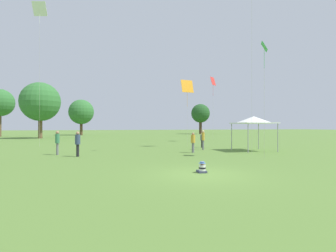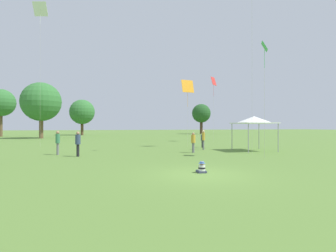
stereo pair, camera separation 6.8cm
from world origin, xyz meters
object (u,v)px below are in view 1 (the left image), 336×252
(person_standing_0, at_px, (78,142))
(distant_tree_0, at_px, (40,102))
(person_standing_5, at_px, (57,140))
(distant_tree_3, at_px, (81,112))
(person_standing_2, at_px, (202,139))
(person_standing_4, at_px, (203,138))
(kite_0, at_px, (187,87))
(seated_toddler, at_px, (202,168))
(kite_3, at_px, (213,82))
(kite_2, at_px, (264,52))
(kite_1, at_px, (40,12))
(distant_tree_1, at_px, (0,103))
(distant_tree_2, at_px, (200,114))
(person_standing_3, at_px, (193,141))
(canopy_tent, at_px, (254,120))

(person_standing_0, distance_m, distant_tree_0, 33.60)
(person_standing_5, height_order, distant_tree_3, distant_tree_3)
(person_standing_2, xyz_separation_m, distant_tree_0, (-19.87, 27.33, 5.75))
(person_standing_4, height_order, kite_0, kite_0)
(seated_toddler, bearing_deg, kite_3, 67.60)
(seated_toddler, distance_m, kite_2, 10.61)
(kite_3, bearing_deg, kite_1, -165.94)
(kite_0, bearing_deg, person_standing_2, -10.55)
(person_standing_5, distance_m, distant_tree_1, 45.39)
(person_standing_2, xyz_separation_m, kite_2, (0.61, -9.30, 6.52))
(person_standing_0, bearing_deg, distant_tree_2, 64.19)
(kite_2, xyz_separation_m, distant_tree_0, (-20.48, 36.63, -0.77))
(distant_tree_0, xyz_separation_m, distant_tree_2, (39.17, 17.43, -0.77))
(person_standing_3, bearing_deg, kite_3, 63.45)
(seated_toddler, xyz_separation_m, person_standing_3, (3.12, 8.91, 0.78))
(person_standing_4, relative_size, kite_3, 0.20)
(person_standing_3, bearing_deg, kite_2, -48.40)
(seated_toddler, xyz_separation_m, kite_2, (6.57, 4.19, 7.20))
(seated_toddler, height_order, distant_tree_3, distant_tree_3)
(kite_3, relative_size, distant_tree_3, 1.04)
(person_standing_4, distance_m, distant_tree_3, 48.04)
(person_standing_2, distance_m, kite_0, 5.74)
(distant_tree_0, bearing_deg, distant_tree_2, 23.99)
(kite_1, bearing_deg, canopy_tent, -147.72)
(person_standing_2, relative_size, kite_0, 0.21)
(seated_toddler, height_order, person_standing_5, person_standing_5)
(kite_3, height_order, distant_tree_2, kite_3)
(person_standing_4, bearing_deg, distant_tree_0, 7.47)
(kite_3, bearing_deg, person_standing_4, -114.27)
(seated_toddler, distance_m, person_standing_5, 12.77)
(seated_toddler, relative_size, person_standing_0, 0.30)
(person_standing_5, relative_size, kite_3, 0.20)
(person_standing_5, height_order, distant_tree_2, distant_tree_2)
(canopy_tent, height_order, kite_3, kite_3)
(person_standing_0, relative_size, kite_3, 0.20)
(person_standing_5, distance_m, distant_tree_2, 58.30)
(person_standing_2, height_order, distant_tree_0, distant_tree_0)
(kite_3, bearing_deg, distant_tree_1, 145.94)
(distant_tree_0, height_order, distant_tree_1, distant_tree_0)
(kite_3, bearing_deg, distant_tree_0, 150.41)
(kite_0, relative_size, distant_tree_2, 0.83)
(kite_2, xyz_separation_m, distant_tree_2, (18.69, 54.06, -1.54))
(person_standing_4, distance_m, kite_0, 6.41)
(person_standing_5, distance_m, kite_3, 23.99)
(distant_tree_2, relative_size, distant_tree_3, 0.97)
(person_standing_5, bearing_deg, person_standing_2, -47.61)
(person_standing_2, relative_size, person_standing_4, 0.83)
(person_standing_3, height_order, person_standing_5, person_standing_5)
(person_standing_0, relative_size, kite_0, 0.25)
(person_standing_5, relative_size, kite_1, 0.12)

